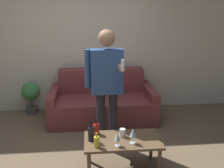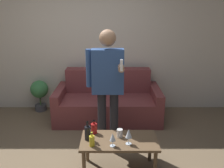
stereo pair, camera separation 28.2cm
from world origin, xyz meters
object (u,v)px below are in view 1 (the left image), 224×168
at_px(coffee_table, 123,143).
at_px(person_standing_front, 106,81).
at_px(bottle_orange, 96,129).
at_px(couch, 102,102).

height_order(coffee_table, person_standing_front, person_standing_front).
xyz_separation_m(bottle_orange, person_standing_front, (0.16, 0.43, 0.49)).
height_order(bottle_orange, person_standing_front, person_standing_front).
height_order(couch, bottle_orange, couch).
height_order(coffee_table, bottle_orange, bottle_orange).
distance_m(couch, bottle_orange, 1.42).
relative_size(coffee_table, person_standing_front, 0.55).
bearing_deg(couch, person_standing_front, -89.38).
relative_size(coffee_table, bottle_orange, 5.20).
bearing_deg(person_standing_front, bottle_orange, -110.37).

